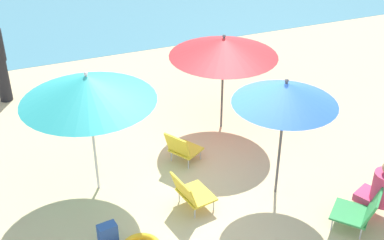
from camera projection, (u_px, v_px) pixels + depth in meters
The scene contains 9 objects.
ground_plane at pixel (190, 185), 8.16m from camera, with size 40.00×40.00×0.00m, color #D3BC8C.
umbrella_teal at pixel (87, 88), 7.21m from camera, with size 1.96×1.96×2.01m.
umbrella_red at pixel (224, 47), 8.91m from camera, with size 1.92×1.92×1.83m.
umbrella_blue at pixel (285, 93), 7.15m from camera, with size 1.51×1.51×1.95m.
beach_chair_a at pixel (360, 211), 7.13m from camera, with size 0.77×0.78×0.65m.
beach_chair_b at pixel (190, 192), 7.52m from camera, with size 0.59×0.63×0.58m.
beach_chair_c at pixel (182, 148), 8.53m from camera, with size 0.68×0.66×0.61m.
person_b at pixel (381, 189), 7.29m from camera, with size 0.49×0.58×0.97m.
beach_bag at pixel (108, 234), 6.97m from camera, with size 0.26×0.16×0.31m, color #2D519E.
Camera 1 is at (-2.39, -6.07, 5.02)m, focal length 48.06 mm.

